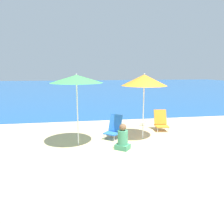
% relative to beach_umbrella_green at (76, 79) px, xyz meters
% --- Properties ---
extents(ground_plane, '(60.00, 60.00, 0.00)m').
position_rel_beach_umbrella_green_xyz_m(ground_plane, '(2.61, -1.91, -2.08)').
color(ground_plane, '#D1BA89').
extents(sea_water, '(60.00, 40.00, 0.01)m').
position_rel_beach_umbrella_green_xyz_m(sea_water, '(2.61, 23.23, -2.08)').
color(sea_water, '#1E5699').
rests_on(sea_water, ground).
extents(beach_umbrella_green, '(1.61, 1.61, 2.25)m').
position_rel_beach_umbrella_green_xyz_m(beach_umbrella_green, '(0.00, 0.00, 0.00)').
color(beach_umbrella_green, white).
rests_on(beach_umbrella_green, ground).
extents(beach_umbrella_orange, '(1.53, 1.53, 2.25)m').
position_rel_beach_umbrella_green_xyz_m(beach_umbrella_orange, '(2.24, 0.31, -0.06)').
color(beach_umbrella_orange, white).
rests_on(beach_umbrella_orange, ground).
extents(beach_chair_blue, '(0.73, 0.74, 0.82)m').
position_rel_beach_umbrella_green_xyz_m(beach_chair_blue, '(1.24, 0.48, -1.70)').
color(beach_chair_blue, silver).
rests_on(beach_chair_blue, ground).
extents(beach_chair_orange, '(0.55, 0.64, 0.79)m').
position_rel_beach_umbrella_green_xyz_m(beach_chair_orange, '(3.26, 1.20, -1.72)').
color(beach_chair_orange, silver).
rests_on(beach_chair_orange, ground).
extents(person_seated_near, '(0.52, 0.51, 0.79)m').
position_rel_beach_umbrella_green_xyz_m(person_seated_near, '(1.31, -0.65, -1.76)').
color(person_seated_near, '#3F8C66').
rests_on(person_seated_near, ground).
extents(seagull, '(0.27, 0.11, 0.23)m').
position_rel_beach_umbrella_green_xyz_m(seagull, '(2.79, 2.01, -1.94)').
color(seagull, gold).
rests_on(seagull, ground).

